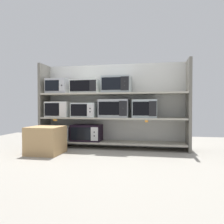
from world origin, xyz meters
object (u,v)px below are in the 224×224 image
at_px(microwave_4, 114,108).
at_px(microwave_8, 117,85).
at_px(microwave_0, 60,133).
at_px(shipping_carton, 46,140).
at_px(microwave_3, 85,110).
at_px(microwave_6, 58,86).
at_px(microwave_1, 87,133).
at_px(microwave_2, 59,109).
at_px(microwave_7, 85,87).
at_px(microwave_5, 145,109).

distance_m(microwave_4, microwave_8, 0.45).
bearing_deg(microwave_0, shipping_carton, -84.28).
distance_m(microwave_3, microwave_4, 0.58).
bearing_deg(microwave_6, microwave_1, -0.02).
bearing_deg(microwave_2, microwave_7, 0.01).
bearing_deg(microwave_8, shipping_carton, -147.01).
bearing_deg(microwave_7, microwave_5, 0.01).
height_order(microwave_1, microwave_2, microwave_2).
bearing_deg(microwave_7, microwave_1, 0.27).
bearing_deg(microwave_3, microwave_5, 0.02).
height_order(microwave_4, microwave_7, microwave_7).
xyz_separation_m(microwave_5, microwave_6, (-1.70, 0.00, 0.44)).
height_order(microwave_6, microwave_7, microwave_6).
relative_size(microwave_4, microwave_5, 1.25).
bearing_deg(shipping_carton, microwave_6, 97.73).
bearing_deg(microwave_8, microwave_7, -179.98).
relative_size(microwave_5, microwave_6, 1.05).
distance_m(microwave_0, microwave_2, 0.47).
relative_size(microwave_0, microwave_4, 0.86).
bearing_deg(microwave_5, microwave_2, -179.99).
xyz_separation_m(microwave_5, shipping_carton, (-1.60, -0.70, -0.52)).
bearing_deg(microwave_2, microwave_6, 178.63).
height_order(microwave_5, microwave_6, microwave_6).
distance_m(microwave_1, microwave_7, 0.89).
bearing_deg(microwave_7, shipping_carton, -123.65).
distance_m(microwave_0, microwave_7, 1.06).
bearing_deg(microwave_1, microwave_0, 179.99).
bearing_deg(microwave_0, microwave_2, -178.18).
distance_m(microwave_1, microwave_5, 1.21).
distance_m(microwave_1, shipping_carton, 0.86).
bearing_deg(microwave_0, microwave_3, -0.04).
height_order(microwave_0, microwave_1, microwave_1).
xyz_separation_m(microwave_1, microwave_5, (1.11, 0.00, 0.47)).
relative_size(microwave_1, microwave_4, 1.02).
relative_size(microwave_3, microwave_6, 1.10).
bearing_deg(microwave_0, microwave_7, -0.02).
height_order(microwave_1, microwave_6, microwave_6).
bearing_deg(microwave_3, microwave_1, 0.43).
distance_m(microwave_3, microwave_6, 0.72).
bearing_deg(microwave_1, microwave_8, 0.01).
xyz_separation_m(microwave_0, microwave_6, (-0.02, 0.00, 0.93)).
relative_size(microwave_1, microwave_7, 1.04).
xyz_separation_m(microwave_8, shipping_carton, (-1.08, -0.70, -0.97)).
xyz_separation_m(microwave_4, microwave_8, (0.05, -0.00, 0.45)).
relative_size(microwave_2, shipping_carton, 0.85).
height_order(microwave_4, microwave_5, microwave_4).
bearing_deg(microwave_7, microwave_2, -179.99).
relative_size(microwave_1, microwave_5, 1.27).
bearing_deg(microwave_1, microwave_4, 0.02).
height_order(microwave_6, microwave_8, microwave_8).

